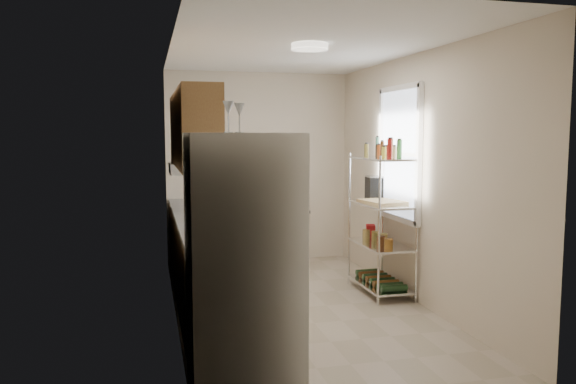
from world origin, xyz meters
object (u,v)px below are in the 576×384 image
at_px(espresso_machine, 374,188).
at_px(rice_cooker, 207,210).
at_px(refrigerator, 243,264).
at_px(frying_pan_large, 200,214).
at_px(cutting_board, 383,202).

bearing_deg(espresso_machine, rice_cooker, -163.21).
height_order(rice_cooker, espresso_machine, espresso_machine).
distance_m(refrigerator, frying_pan_large, 2.23).
height_order(refrigerator, espresso_machine, refrigerator).
xyz_separation_m(refrigerator, rice_cooker, (-0.04, 1.98, 0.11)).
relative_size(rice_cooker, cutting_board, 0.50).
bearing_deg(espresso_machine, cutting_board, -89.82).
bearing_deg(refrigerator, espresso_machine, 50.12).
distance_m(cutting_board, espresso_machine, 0.38).
xyz_separation_m(rice_cooker, frying_pan_large, (-0.05, 0.25, -0.08)).
xyz_separation_m(refrigerator, frying_pan_large, (-0.08, 2.22, 0.03)).
xyz_separation_m(cutting_board, espresso_machine, (0.04, 0.35, 0.12)).
height_order(refrigerator, cutting_board, refrigerator).
height_order(frying_pan_large, cutting_board, cutting_board).
height_order(frying_pan_large, espresso_machine, espresso_machine).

